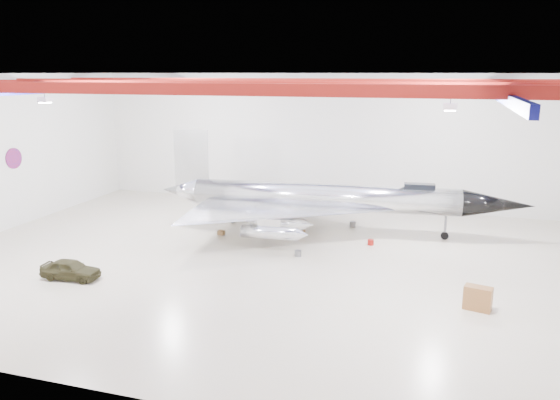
% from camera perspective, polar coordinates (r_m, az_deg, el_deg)
% --- Properties ---
extents(floor, '(40.00, 40.00, 0.00)m').
position_cam_1_polar(floor, '(33.23, -1.40, -6.26)').
color(floor, beige).
rests_on(floor, ground).
extents(wall_back, '(40.00, 0.00, 40.00)m').
position_cam_1_polar(wall_back, '(46.14, 4.49, 6.23)').
color(wall_back, silver).
rests_on(wall_back, floor).
extents(ceiling, '(40.00, 40.00, 0.00)m').
position_cam_1_polar(ceiling, '(31.33, -1.52, 13.07)').
color(ceiling, '#0A0F38').
rests_on(ceiling, wall_back).
extents(ceiling_structure, '(39.50, 29.50, 1.08)m').
position_cam_1_polar(ceiling_structure, '(31.34, -1.51, 11.83)').
color(ceiling_structure, maroon).
rests_on(ceiling_structure, ceiling).
extents(wall_roundel, '(0.10, 1.50, 1.50)m').
position_cam_1_polar(wall_roundel, '(44.00, -26.06, 3.93)').
color(wall_roundel, '#B21414').
rests_on(wall_roundel, wall_left).
extents(jet_aircraft, '(25.90, 16.07, 7.06)m').
position_cam_1_polar(jet_aircraft, '(38.30, 4.50, -0.05)').
color(jet_aircraft, silver).
rests_on(jet_aircraft, floor).
extents(jeep, '(3.36, 1.56, 1.12)m').
position_cam_1_polar(jeep, '(32.20, -21.04, -6.78)').
color(jeep, '#312E18').
rests_on(jeep, floor).
extents(desk, '(1.39, 0.92, 1.17)m').
position_cam_1_polar(desk, '(28.02, 19.96, -9.63)').
color(desk, brown).
rests_on(desk, floor).
extents(crate_ply, '(0.51, 0.44, 0.31)m').
position_cam_1_polar(crate_ply, '(38.36, -6.16, -3.40)').
color(crate_ply, olive).
rests_on(crate_ply, floor).
extents(toolbox_red, '(0.56, 0.50, 0.32)m').
position_cam_1_polar(toolbox_red, '(38.98, 0.38, -3.05)').
color(toolbox_red, '#9B140F').
rests_on(toolbox_red, floor).
extents(engine_drum, '(0.55, 0.55, 0.37)m').
position_cam_1_polar(engine_drum, '(33.79, 1.89, -5.60)').
color(engine_drum, '#59595B').
rests_on(engine_drum, floor).
extents(parts_bin, '(0.85, 0.78, 0.48)m').
position_cam_1_polar(parts_bin, '(38.60, 1.99, -3.10)').
color(parts_bin, olive).
rests_on(parts_bin, floor).
extents(crate_small, '(0.37, 0.31, 0.23)m').
position_cam_1_polar(crate_small, '(41.43, -4.92, -2.17)').
color(crate_small, '#59595B').
rests_on(crate_small, floor).
extents(tool_chest, '(0.53, 0.53, 0.37)m').
position_cam_1_polar(tool_chest, '(36.43, 9.46, -4.37)').
color(tool_chest, '#9B140F').
rests_on(tool_chest, floor).
extents(oil_barrel, '(0.61, 0.54, 0.37)m').
position_cam_1_polar(oil_barrel, '(38.22, 2.08, -3.35)').
color(oil_barrel, olive).
rests_on(oil_barrel, floor).
extents(spares_box, '(0.52, 0.52, 0.40)m').
position_cam_1_polar(spares_box, '(40.44, 7.60, -2.51)').
color(spares_box, '#59595B').
rests_on(spares_box, floor).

